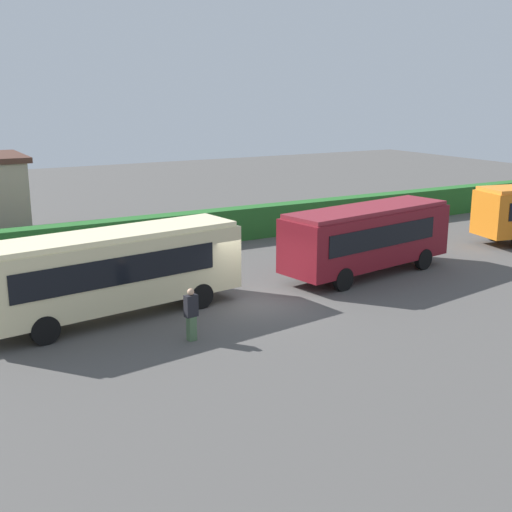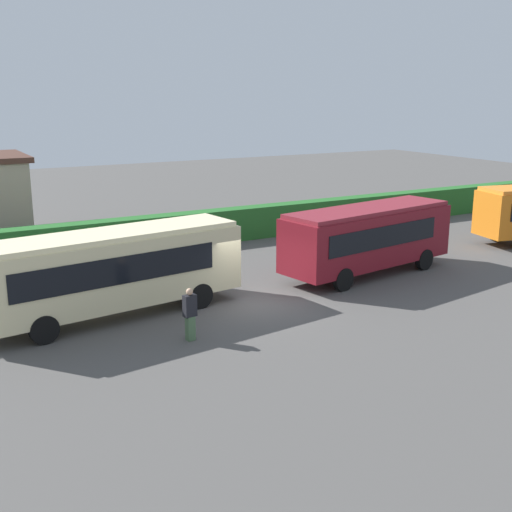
% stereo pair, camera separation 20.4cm
% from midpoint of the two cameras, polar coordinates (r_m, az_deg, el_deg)
% --- Properties ---
extents(ground_plane, '(104.02, 104.02, 0.00)m').
position_cam_midpoint_polar(ground_plane, '(26.30, -0.30, -4.06)').
color(ground_plane, '#514F4C').
extents(bus_cream, '(10.23, 3.79, 3.23)m').
position_cam_midpoint_polar(bus_cream, '(24.74, -12.07, -1.06)').
color(bus_cream, beige).
rests_on(bus_cream, ground_plane).
extents(bus_maroon, '(9.10, 3.90, 3.13)m').
position_cam_midpoint_polar(bus_maroon, '(30.33, 9.85, 1.73)').
color(bus_maroon, maroon).
rests_on(bus_maroon, ground_plane).
extents(person_center, '(0.47, 0.32, 1.83)m').
position_cam_midpoint_polar(person_center, '(22.24, -5.48, -4.93)').
color(person_center, '#4C6B47').
rests_on(person_center, ground_plane).
extents(hedge_row, '(64.01, 1.11, 1.80)m').
position_cam_midpoint_polar(hedge_row, '(35.29, -8.51, 2.02)').
color(hedge_row, '#246426').
rests_on(hedge_row, ground_plane).
extents(traffic_cone, '(0.36, 0.36, 0.60)m').
position_cam_midpoint_polar(traffic_cone, '(33.77, -4.22, 0.54)').
color(traffic_cone, orange).
rests_on(traffic_cone, ground_plane).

